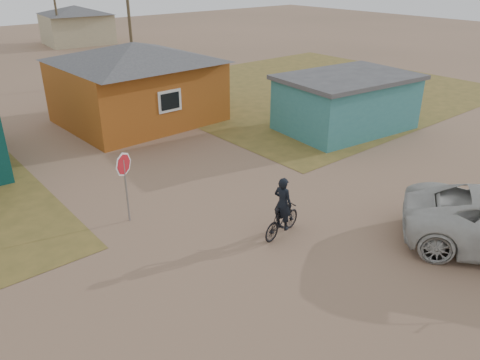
% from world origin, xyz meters
% --- Properties ---
extents(ground, '(120.00, 120.00, 0.00)m').
position_xyz_m(ground, '(0.00, 0.00, 0.00)').
color(ground, '#8E6A51').
extents(grass_ne, '(20.00, 18.00, 0.00)m').
position_xyz_m(grass_ne, '(14.00, 13.00, 0.01)').
color(grass_ne, olive).
rests_on(grass_ne, ground).
extents(house_yellow, '(7.72, 6.76, 3.90)m').
position_xyz_m(house_yellow, '(2.50, 14.00, 2.00)').
color(house_yellow, '#984D17').
rests_on(house_yellow, ground).
extents(shed_turquoise, '(6.71, 4.93, 2.60)m').
position_xyz_m(shed_turquoise, '(9.50, 6.50, 1.31)').
color(shed_turquoise, teal).
rests_on(shed_turquoise, ground).
extents(house_beige_east, '(6.95, 6.05, 3.60)m').
position_xyz_m(house_beige_east, '(10.00, 40.00, 1.86)').
color(house_beige_east, tan).
rests_on(house_beige_east, ground).
extents(utility_pole_near, '(1.40, 0.20, 8.00)m').
position_xyz_m(utility_pole_near, '(6.50, 22.00, 4.14)').
color(utility_pole_near, brown).
rests_on(utility_pole_near, ground).
extents(utility_pole_far, '(1.40, 0.20, 8.00)m').
position_xyz_m(utility_pole_far, '(7.50, 38.00, 4.14)').
color(utility_pole_far, brown).
rests_on(utility_pole_far, ground).
extents(stop_sign, '(0.75, 0.11, 2.29)m').
position_xyz_m(stop_sign, '(-2.78, 5.05, 1.70)').
color(stop_sign, gray).
rests_on(stop_sign, ground).
extents(cyclist, '(1.70, 0.77, 1.85)m').
position_xyz_m(cyclist, '(0.29, 1.40, 0.68)').
color(cyclist, black).
rests_on(cyclist, ground).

